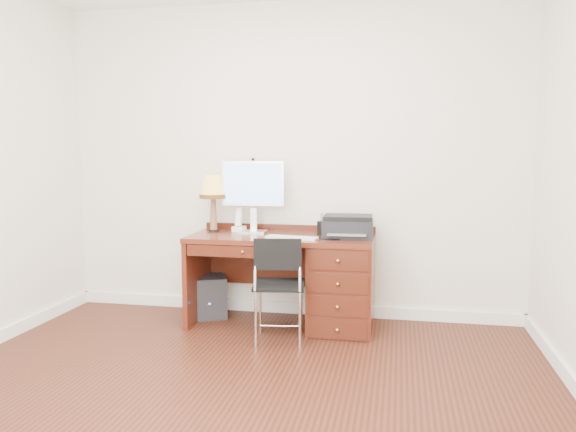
% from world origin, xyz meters
% --- Properties ---
extents(ground, '(4.00, 4.00, 0.00)m').
position_xyz_m(ground, '(0.00, 0.00, 0.00)').
color(ground, '#33140B').
rests_on(ground, ground).
extents(room_shell, '(4.00, 4.00, 4.00)m').
position_xyz_m(room_shell, '(0.00, 0.63, 0.05)').
color(room_shell, silver).
rests_on(room_shell, ground).
extents(desk, '(1.50, 0.67, 0.75)m').
position_xyz_m(desk, '(0.32, 1.40, 0.41)').
color(desk, '#582012').
rests_on(desk, ground).
extents(monitor, '(0.53, 0.19, 0.60)m').
position_xyz_m(monitor, '(-0.27, 1.54, 1.13)').
color(monitor, silver).
rests_on(monitor, desk).
extents(keyboard, '(0.43, 0.18, 0.02)m').
position_xyz_m(keyboard, '(0.11, 1.25, 0.76)').
color(keyboard, white).
rests_on(keyboard, desk).
extents(mouse_pad, '(0.20, 0.20, 0.04)m').
position_xyz_m(mouse_pad, '(0.41, 1.32, 0.76)').
color(mouse_pad, black).
rests_on(mouse_pad, desk).
extents(printer, '(0.41, 0.32, 0.18)m').
position_xyz_m(printer, '(0.54, 1.42, 0.84)').
color(printer, black).
rests_on(printer, desk).
extents(leg_lamp, '(0.24, 0.24, 0.48)m').
position_xyz_m(leg_lamp, '(-0.62, 1.52, 1.10)').
color(leg_lamp, black).
rests_on(leg_lamp, desk).
extents(phone, '(0.11, 0.11, 0.20)m').
position_xyz_m(phone, '(-0.41, 1.56, 0.81)').
color(phone, white).
rests_on(phone, desk).
extents(pen_cup, '(0.09, 0.09, 0.11)m').
position_xyz_m(pen_cup, '(0.32, 1.54, 0.80)').
color(pen_cup, black).
rests_on(pen_cup, desk).
extents(chair, '(0.43, 0.43, 0.81)m').
position_xyz_m(chair, '(0.06, 0.95, 0.49)').
color(chair, black).
rests_on(chair, ground).
extents(equipment_box, '(0.40, 0.40, 0.36)m').
position_xyz_m(equipment_box, '(-0.68, 1.50, 0.18)').
color(equipment_box, black).
rests_on(equipment_box, ground).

